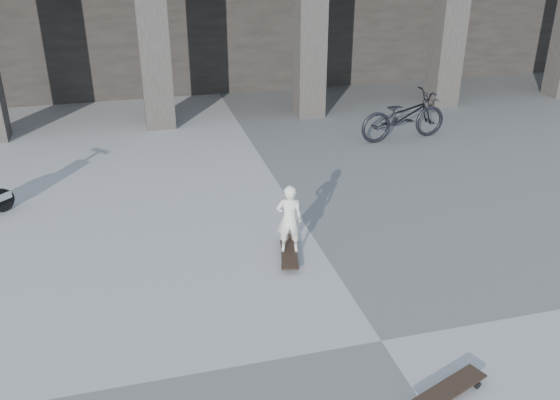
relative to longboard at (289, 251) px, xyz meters
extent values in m
plane|color=#50504E|center=(0.50, -2.06, -0.08)|extent=(90.00, 90.00, 0.00)
cube|color=#2C2A24|center=(-1.28, 6.44, 1.92)|extent=(0.65, 0.65, 4.00)
cube|color=#2C2A24|center=(2.29, 6.44, 1.92)|extent=(0.65, 0.65, 4.00)
cube|color=#2C2A24|center=(5.86, 6.44, 1.92)|extent=(0.65, 0.65, 4.00)
cube|color=black|center=(0.00, 0.00, 0.01)|extent=(0.45, 1.00, 0.02)
cube|color=#B2B2B7|center=(0.08, 0.33, -0.03)|extent=(0.21, 0.10, 0.03)
cube|color=#B2B2B7|center=(-0.08, -0.33, -0.03)|extent=(0.21, 0.10, 0.03)
cylinder|color=black|center=(-0.02, 0.36, -0.04)|extent=(0.05, 0.08, 0.07)
cylinder|color=black|center=(0.18, 0.31, -0.04)|extent=(0.05, 0.08, 0.07)
cylinder|color=black|center=(-0.18, -0.31, -0.04)|extent=(0.05, 0.08, 0.07)
cylinder|color=black|center=(0.02, -0.36, -0.04)|extent=(0.05, 0.08, 0.07)
cube|color=black|center=(0.82, -3.02, 0.02)|extent=(0.90, 0.52, 0.02)
cube|color=#B2B2B7|center=(1.10, -2.91, -0.03)|extent=(0.12, 0.20, 0.03)
cylinder|color=black|center=(1.07, -2.81, -0.04)|extent=(0.08, 0.06, 0.08)
cylinder|color=black|center=(1.14, -3.00, -0.04)|extent=(0.08, 0.06, 0.08)
cylinder|color=black|center=(0.49, -3.04, -0.04)|extent=(0.08, 0.06, 0.08)
imported|color=beige|center=(0.00, 0.00, 0.52)|extent=(0.41, 0.31, 0.99)
cylinder|color=black|center=(-4.10, 2.59, 0.11)|extent=(0.34, 0.33, 0.38)
cube|color=beige|center=(-4.10, 2.59, 0.19)|extent=(0.30, 0.29, 0.11)
imported|color=black|center=(3.70, 4.19, 0.44)|extent=(2.04, 0.87, 1.04)
camera|label=1|loc=(-1.97, -6.95, 4.18)|focal=38.00mm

